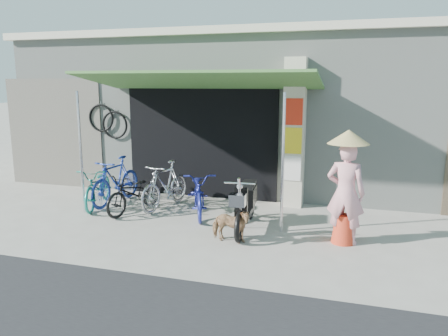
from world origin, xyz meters
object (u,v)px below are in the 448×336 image
(bike_silver, at_px, (165,185))
(bike_teal, at_px, (98,187))
(bike_black, at_px, (135,193))
(moped, at_px, (246,204))
(street_dog, at_px, (230,225))
(bike_blue, at_px, (116,181))
(bike_navy, at_px, (199,192))
(nun, at_px, (346,188))

(bike_silver, bearing_deg, bike_teal, -157.23)
(bike_black, height_order, bike_silver, bike_silver)
(moped, bearing_deg, street_dog, -101.02)
(street_dog, bearing_deg, moped, -1.57)
(bike_teal, bearing_deg, bike_silver, -3.77)
(bike_blue, relative_size, street_dog, 2.43)
(bike_teal, xyz_separation_m, bike_black, (0.91, -0.15, -0.02))
(bike_blue, distance_m, bike_navy, 1.95)
(nun, bearing_deg, street_dog, 24.43)
(bike_silver, height_order, street_dog, bike_silver)
(bike_black, distance_m, street_dog, 2.49)
(bike_blue, height_order, bike_navy, bike_blue)
(bike_blue, height_order, nun, nun)
(bike_navy, height_order, street_dog, bike_navy)
(bike_teal, bearing_deg, bike_blue, 37.33)
(bike_silver, height_order, bike_navy, bike_silver)
(bike_black, bearing_deg, moped, 4.76)
(bike_navy, bearing_deg, nun, -38.27)
(bike_black, bearing_deg, bike_blue, 160.05)
(bike_black, bearing_deg, street_dog, -11.62)
(bike_silver, relative_size, street_dog, 2.36)
(bike_black, height_order, nun, nun)
(street_dog, xyz_separation_m, nun, (1.73, 0.51, 0.61))
(bike_blue, relative_size, moped, 0.94)
(moped, bearing_deg, nun, -11.15)
(bike_teal, xyz_separation_m, nun, (4.89, -0.70, 0.48))
(bike_teal, relative_size, bike_blue, 0.97)
(bike_silver, relative_size, nun, 0.88)
(bike_black, xyz_separation_m, bike_navy, (1.26, 0.22, 0.05))
(street_dog, height_order, moped, moped)
(bike_silver, xyz_separation_m, bike_navy, (0.80, -0.22, -0.04))
(bike_black, bearing_deg, nun, 5.74)
(bike_black, distance_m, nun, 4.05)
(bike_silver, bearing_deg, bike_black, -125.23)
(bike_blue, relative_size, bike_black, 1.09)
(bike_teal, xyz_separation_m, bike_silver, (1.36, 0.29, 0.06))
(bike_blue, height_order, moped, same)
(bike_silver, bearing_deg, moped, -12.41)
(bike_blue, distance_m, nun, 4.78)
(moped, relative_size, nun, 0.96)
(bike_black, xyz_separation_m, street_dog, (2.25, -1.06, -0.11))
(bike_teal, distance_m, moped, 3.28)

